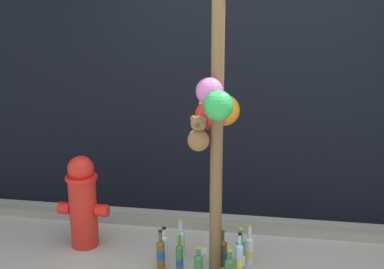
{
  "coord_description": "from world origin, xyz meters",
  "views": [
    {
      "loc": [
        0.15,
        -2.82,
        1.94
      ],
      "look_at": [
        -0.36,
        0.35,
        1.12
      ],
      "focal_mm": 41.65,
      "sensor_mm": 36.0,
      "label": 1
    }
  ],
  "objects": [
    {
      "name": "litter_1",
      "position": [
        -1.43,
        0.67,
        0.0
      ],
      "size": [
        0.12,
        0.05,
        0.01
      ],
      "primitive_type": "cube",
      "rotation": [
        0.0,
        0.0,
        3.12
      ],
      "color": "silver",
      "rests_on": "ground_plane"
    },
    {
      "name": "bottle_9",
      "position": [
        0.02,
        0.35,
        0.15
      ],
      "size": [
        0.07,
        0.07,
        0.39
      ],
      "color": "#337038",
      "rests_on": "ground_plane"
    },
    {
      "name": "memorial_post",
      "position": [
        -0.2,
        0.36,
        1.47
      ],
      "size": [
        0.53,
        0.56,
        2.7
      ],
      "color": "brown",
      "rests_on": "ground_plane"
    },
    {
      "name": "bottle_1",
      "position": [
        -0.22,
        0.42,
        0.14
      ],
      "size": [
        0.06,
        0.06,
        0.37
      ],
      "color": "silver",
      "rests_on": "ground_plane"
    },
    {
      "name": "bottle_7",
      "position": [
        -0.13,
        0.45,
        0.12
      ],
      "size": [
        0.07,
        0.07,
        0.33
      ],
      "color": "brown",
      "rests_on": "ground_plane"
    },
    {
      "name": "bottle_0",
      "position": [
        -0.49,
        0.54,
        0.13
      ],
      "size": [
        0.07,
        0.07,
        0.33
      ],
      "color": "#B2DBEA",
      "rests_on": "ground_plane"
    },
    {
      "name": "fire_hydrant",
      "position": [
        -1.37,
        0.6,
        0.42
      ],
      "size": [
        0.45,
        0.27,
        0.83
      ],
      "color": "red",
      "rests_on": "ground_plane"
    },
    {
      "name": "bottle_6",
      "position": [
        -0.45,
        0.29,
        0.13
      ],
      "size": [
        0.06,
        0.06,
        0.35
      ],
      "color": "#337038",
      "rests_on": "ground_plane"
    },
    {
      "name": "litter_0",
      "position": [
        -0.26,
        0.67,
        0.0
      ],
      "size": [
        0.16,
        0.13,
        0.01
      ],
      "primitive_type": "cube",
      "rotation": [
        0.0,
        0.0,
        0.18
      ],
      "color": "silver",
      "rests_on": "ground_plane"
    },
    {
      "name": "bottle_10",
      "position": [
        -0.61,
        0.3,
        0.14
      ],
      "size": [
        0.07,
        0.07,
        0.35
      ],
      "color": "brown",
      "rests_on": "ground_plane"
    },
    {
      "name": "bottle_8",
      "position": [
        -0.29,
        0.18,
        0.13
      ],
      "size": [
        0.07,
        0.07,
        0.3
      ],
      "color": "#337038",
      "rests_on": "ground_plane"
    },
    {
      "name": "building_wall",
      "position": [
        0.0,
        1.56,
        1.67
      ],
      "size": [
        10.0,
        0.2,
        3.35
      ],
      "color": "black",
      "rests_on": "ground_plane"
    },
    {
      "name": "bottle_3",
      "position": [
        0.02,
        0.26,
        0.16
      ],
      "size": [
        0.06,
        0.06,
        0.39
      ],
      "color": "#93CCE0",
      "rests_on": "ground_plane"
    },
    {
      "name": "bottle_5",
      "position": [
        0.08,
        0.51,
        0.13
      ],
      "size": [
        0.07,
        0.07,
        0.34
      ],
      "color": "silver",
      "rests_on": "ground_plane"
    },
    {
      "name": "curb_strip",
      "position": [
        0.0,
        1.1,
        0.04
      ],
      "size": [
        8.0,
        0.12,
        0.08
      ],
      "primitive_type": "cube",
      "color": "gray",
      "rests_on": "ground_plane"
    },
    {
      "name": "bottle_2",
      "position": [
        -0.6,
        0.4,
        0.14
      ],
      "size": [
        0.06,
        0.06,
        0.33
      ],
      "color": "silver",
      "rests_on": "ground_plane"
    }
  ]
}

